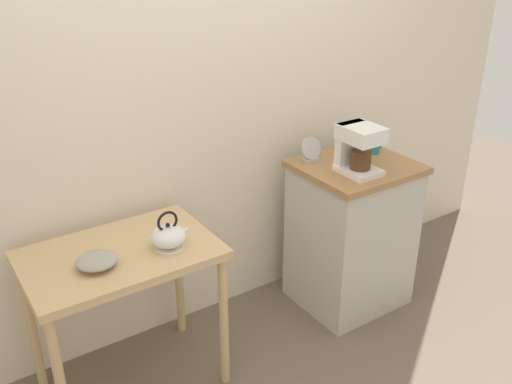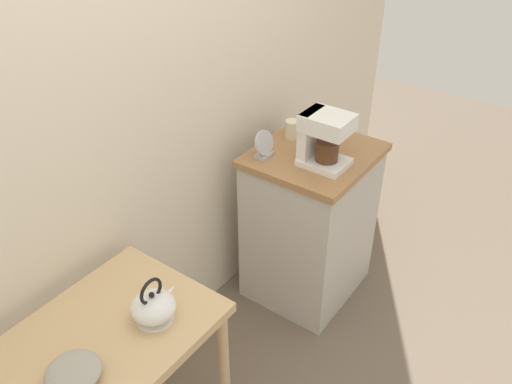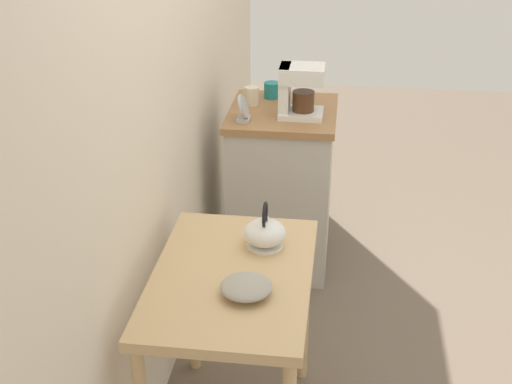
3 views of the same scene
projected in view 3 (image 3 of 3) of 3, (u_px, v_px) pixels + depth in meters
ground_plane at (269, 335)px, 3.39m from camera, size 8.00×8.00×0.00m
back_wall at (165, 38)px, 2.91m from camera, size 4.40×0.10×2.80m
wooden_table at (232, 298)px, 2.52m from camera, size 0.85×0.56×0.76m
kitchen_counter at (281, 187)px, 3.83m from camera, size 0.62×0.55×0.89m
bowl_stoneware at (246, 287)px, 2.34m from camera, size 0.17×0.17×0.06m
teakettle at (265, 232)px, 2.62m from camera, size 0.19×0.16×0.18m
coffee_maker at (297, 89)px, 3.49m from camera, size 0.18×0.22×0.26m
mug_dark_teal at (272, 90)px, 3.80m from camera, size 0.09×0.08×0.08m
mug_small_cream at (252, 96)px, 3.69m from camera, size 0.08×0.07×0.10m
table_clock at (244, 109)px, 3.47m from camera, size 0.12×0.06×0.14m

